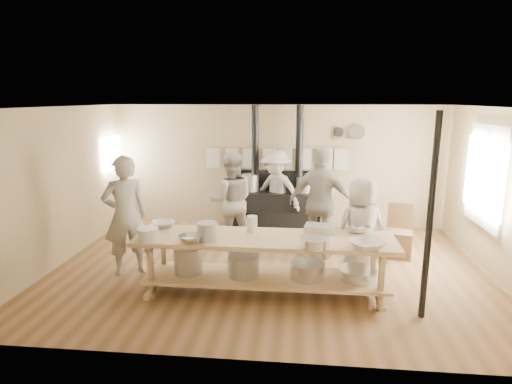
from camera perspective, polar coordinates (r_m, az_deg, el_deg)
ground at (r=7.10m, az=1.75°, el=-10.24°), size 7.00×7.00×0.00m
room_shell at (r=6.64m, az=1.84°, el=2.79°), size 7.00×7.00×7.00m
window_right at (r=7.84m, az=28.38°, el=1.87°), size 0.09×1.50×1.65m
left_opening at (r=9.45m, az=-18.67°, el=4.88°), size 0.00×0.90×0.90m
stove at (r=8.94m, az=2.71°, el=-1.92°), size 1.90×0.75×2.60m
towel_rail at (r=9.02m, az=2.92°, el=4.88°), size 3.00×0.04×0.47m
back_wall_shelf at (r=9.06m, az=12.33°, el=7.51°), size 0.63×0.14×0.32m
prep_table at (r=6.07m, az=1.08°, el=-8.96°), size 3.60×0.90×0.85m
support_post at (r=5.61m, az=22.18°, el=-3.33°), size 0.08×0.08×2.60m
cook_far_left at (r=6.95m, az=-17.02°, el=-3.03°), size 0.83×0.75×1.90m
cook_left at (r=7.84m, az=-3.35°, el=-1.19°), size 1.00×0.85×1.79m
cook_center at (r=6.62m, az=13.81°, el=-4.93°), size 0.90×0.72×1.60m
cook_right at (r=7.41m, az=8.70°, el=-1.51°), size 1.22×0.77×1.93m
cook_by_window at (r=8.70m, az=2.67°, el=-0.02°), size 1.28×1.08×1.72m
chair at (r=7.95m, az=18.47°, el=-6.26°), size 0.52×0.52×0.93m
bowl_white_a at (r=6.56m, az=-12.24°, el=-4.19°), size 0.43×0.43×0.08m
bowl_steel_a at (r=5.79m, az=-8.71°, el=-6.20°), size 0.45×0.45×0.10m
bowl_white_b at (r=5.68m, az=14.52°, el=-6.79°), size 0.59×0.59×0.11m
bowl_steel_b at (r=6.30m, az=13.59°, el=-4.88°), size 0.43×0.43×0.10m
roasting_pan at (r=6.25m, az=8.52°, el=-4.81°), size 0.47×0.35×0.09m
mixing_bowl_large at (r=5.61m, az=7.87°, el=-6.66°), size 0.47×0.47×0.12m
bucket_galv at (r=5.81m, az=-6.49°, el=-5.27°), size 0.33×0.33×0.25m
deep_bowl_enamel at (r=5.95m, az=-14.21°, el=-5.53°), size 0.36×0.36×0.18m
pitcher at (r=6.13m, az=-0.53°, el=-4.31°), size 0.19×0.19×0.24m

